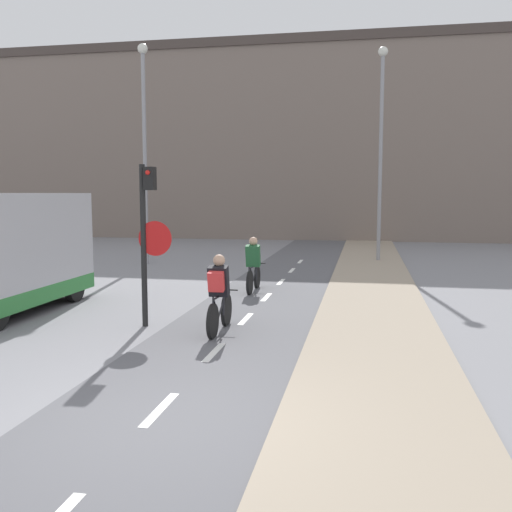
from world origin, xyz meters
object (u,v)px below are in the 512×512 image
(street_lamp_sidewalk, at_px, (381,135))
(cyclist_near, at_px, (219,296))
(traffic_light_pole, at_px, (147,227))
(street_lamp_far, at_px, (144,134))
(cyclist_far, at_px, (253,267))

(street_lamp_sidewalk, distance_m, cyclist_near, 13.04)
(traffic_light_pole, bearing_deg, street_lamp_far, 111.84)
(cyclist_near, xyz_separation_m, cyclist_far, (-0.23, 4.46, -0.05))
(traffic_light_pole, distance_m, cyclist_near, 1.94)
(street_lamp_far, height_order, cyclist_far, street_lamp_far)
(traffic_light_pole, relative_size, street_lamp_far, 0.40)
(traffic_light_pole, xyz_separation_m, cyclist_far, (1.25, 4.21, -1.28))
(traffic_light_pole, bearing_deg, cyclist_far, 73.44)
(cyclist_far, bearing_deg, cyclist_near, -87.11)
(street_lamp_far, relative_size, street_lamp_sidewalk, 0.99)
(street_lamp_far, height_order, street_lamp_sidewalk, street_lamp_sidewalk)
(street_lamp_sidewalk, bearing_deg, traffic_light_pole, -111.54)
(street_lamp_sidewalk, bearing_deg, cyclist_far, -114.18)
(street_lamp_far, bearing_deg, street_lamp_sidewalk, 16.00)
(cyclist_near, relative_size, cyclist_far, 1.02)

